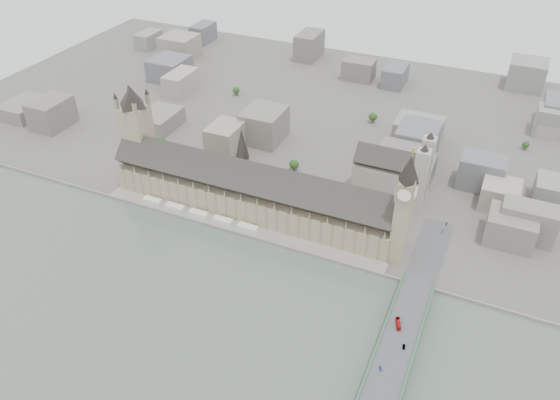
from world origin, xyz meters
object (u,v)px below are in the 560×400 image
at_px(elizabeth_tower, 404,203).
at_px(victoria_tower, 137,130).
at_px(westminster_bridge, 396,351).
at_px(westminster_abbey, 393,175).
at_px(car_silver, 404,347).
at_px(palace_of_westminster, 250,192).
at_px(red_bus_north, 398,324).
at_px(car_approach, 447,224).
at_px(car_blue, 380,369).

bearing_deg(elizabeth_tower, victoria_tower, 176.04).
relative_size(victoria_tower, westminster_bridge, 0.31).
xyz_separation_m(westminster_abbey, car_silver, (55.72, -181.49, -14.13)).
xyz_separation_m(victoria_tower, westminster_abbey, (232.92, 69.00, -30.12)).
bearing_deg(elizabeth_tower, westminster_bridge, -75.89).
relative_size(palace_of_westminster, red_bus_north, 23.51).
distance_m(palace_of_westminster, elizabeth_tower, 142.94).
bearing_deg(victoria_tower, palace_of_westminster, -2.96).
relative_size(elizabeth_tower, victoria_tower, 1.07).
height_order(palace_of_westminster, westminster_abbey, westminster_abbey).
relative_size(westminster_abbey, car_silver, 15.95).
relative_size(victoria_tower, car_silver, 23.46).
xyz_separation_m(westminster_abbey, red_bus_north, (47.48, -163.94, -13.26)).
bearing_deg(red_bus_north, palace_of_westminster, 132.17).
bearing_deg(car_silver, car_approach, 79.45).
relative_size(palace_of_westminster, car_silver, 62.17).
relative_size(elizabeth_tower, westminster_bridge, 0.33).
bearing_deg(car_silver, car_blue, -121.98).
relative_size(palace_of_westminster, car_blue, 69.44).
height_order(westminster_bridge, car_blue, car_blue).
distance_m(victoria_tower, car_silver, 312.93).
bearing_deg(elizabeth_tower, car_blue, -80.81).
relative_size(red_bus_north, car_silver, 2.64).
distance_m(elizabeth_tower, car_silver, 109.41).
bearing_deg(victoria_tower, westminster_bridge, -21.78).
relative_size(westminster_bridge, car_silver, 76.25).
distance_m(car_blue, car_silver, 25.21).
height_order(car_blue, car_approach, car_approach).
bearing_deg(car_blue, car_silver, 44.23).
xyz_separation_m(westminster_abbey, car_approach, (58.05, -35.00, -14.17)).
height_order(victoria_tower, car_silver, victoria_tower).
bearing_deg(victoria_tower, elizabeth_tower, -3.96).
bearing_deg(palace_of_westminster, victoria_tower, 177.04).
bearing_deg(westminster_bridge, car_approach, 87.29).
distance_m(victoria_tower, car_blue, 313.50).
bearing_deg(red_bus_north, car_approach, 66.71).
distance_m(palace_of_westminster, victoria_tower, 126.41).
bearing_deg(westminster_bridge, palace_of_westminster, 146.51).
distance_m(red_bus_north, car_blue, 40.90).
bearing_deg(victoria_tower, red_bus_north, -18.71).
xyz_separation_m(palace_of_westminster, car_blue, (157.06, -129.50, -11.81)).
distance_m(elizabeth_tower, westminster_abbey, 96.91).
distance_m(palace_of_westminster, car_approach, 174.11).
bearing_deg(westminster_bridge, car_blue, -102.49).
bearing_deg(westminster_bridge, elizabeth_tower, 104.11).
height_order(westminster_bridge, car_approach, car_approach).
bearing_deg(victoria_tower, car_silver, -21.29).
bearing_deg(car_blue, red_bus_north, 64.69).
bearing_deg(car_approach, victoria_tower, -171.66).
bearing_deg(palace_of_westminster, westminster_bridge, -33.49).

